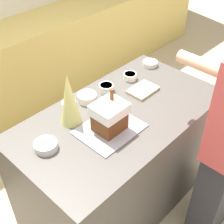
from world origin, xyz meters
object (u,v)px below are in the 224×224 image
Objects in this scene: candy_bowl_behind_tray at (106,88)px; candy_bowl_far_left at (69,104)px; candy_bowl_near_tray_left at (46,145)px; candy_bowl_center_rear at (130,76)px; baking_tray at (110,129)px; decorative_tree at (69,99)px; candy_bowl_beside_tree at (150,63)px; candy_bowl_near_tray_right at (87,97)px; cookbook at (143,90)px; gingerbread_house at (110,116)px.

candy_bowl_far_left is (-0.30, 0.05, -0.01)m from candy_bowl_behind_tray.
candy_bowl_center_rear is at bearing 8.64° from candy_bowl_near_tray_left.
baking_tray is 0.40m from candy_bowl_near_tray_left.
decorative_tree is 0.90m from candy_bowl_beside_tree.
candy_bowl_near_tray_left is 1.13× the size of candy_bowl_beside_tree.
candy_bowl_far_left is at bearing 165.50° from candy_bowl_near_tray_right.
candy_bowl_behind_tray is 0.26m from cookbook.
baking_tray is at bearing -151.00° from gingerbread_house.
candy_bowl_far_left is at bearing 176.35° from candy_bowl_beside_tree.
decorative_tree is 0.27m from candy_bowl_near_tray_right.
candy_bowl_near_tray_left reaches higher than baking_tray.
candy_bowl_near_tray_right is at bearing 178.55° from candy_bowl_beside_tree.
candy_bowl_far_left is 0.80× the size of candy_bowl_beside_tree.
decorative_tree reaches higher than candy_bowl_near_tray_right.
baking_tray is at bearing -108.83° from candy_bowl_near_tray_right.
candy_bowl_far_left is (-0.03, 0.35, 0.02)m from baking_tray.
candy_bowl_near_tray_left is at bearing 177.23° from cookbook.
baking_tray is 1.83× the size of cookbook.
candy_bowl_center_rear reaches higher than candy_bowl_beside_tree.
decorative_tree is at bearing 115.79° from baking_tray.
decorative_tree is (-0.11, 0.23, 0.17)m from baking_tray.
candy_bowl_far_left reaches higher than candy_bowl_beside_tree.
candy_bowl_center_rear is 0.86× the size of candy_bowl_beside_tree.
candy_bowl_beside_tree is at bearing -3.65° from candy_bowl_far_left.
cookbook is (0.82, -0.04, -0.01)m from candy_bowl_near_tray_left.
candy_bowl_far_left is 0.93× the size of candy_bowl_center_rear.
candy_bowl_near_tray_left is at bearing -163.19° from decorative_tree.
candy_bowl_near_tray_left is (-0.65, -0.15, -0.00)m from candy_bowl_behind_tray.
candy_bowl_beside_tree is 0.37m from cookbook.
candy_bowl_far_left is at bearing 173.31° from candy_bowl_center_rear.
cookbook is (0.48, -0.24, -0.01)m from candy_bowl_far_left.
baking_tray is at bearing -85.83° from candy_bowl_far_left.
baking_tray is 3.72× the size of candy_bowl_center_rear.
decorative_tree reaches higher than gingerbread_house.
candy_bowl_far_left reaches higher than cookbook.
candy_bowl_far_left is at bearing 171.10° from candy_bowl_behind_tray.
gingerbread_house reaches higher than candy_bowl_center_rear.
gingerbread_house reaches higher than cookbook.
candy_bowl_near_tray_right reaches higher than candy_bowl_near_tray_left.
candy_bowl_far_left is (0.08, 0.12, -0.15)m from decorative_tree.
baking_tray is 1.50× the size of gingerbread_house.
candy_bowl_center_rear is (0.41, -0.03, -0.00)m from candy_bowl_near_tray_right.
gingerbread_house is at bearing -85.77° from candy_bowl_far_left.
candy_bowl_center_rear reaches higher than candy_bowl_far_left.
cookbook is (-0.32, -0.19, -0.01)m from candy_bowl_beside_tree.
gingerbread_house is 0.34m from candy_bowl_near_tray_right.
gingerbread_house is 0.40m from candy_bowl_near_tray_left.
candy_bowl_behind_tray is 0.79× the size of candy_bowl_near_tray_left.
gingerbread_house is 2.49× the size of candy_bowl_center_rear.
cookbook is (0.18, -0.19, -0.02)m from candy_bowl_behind_tray.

